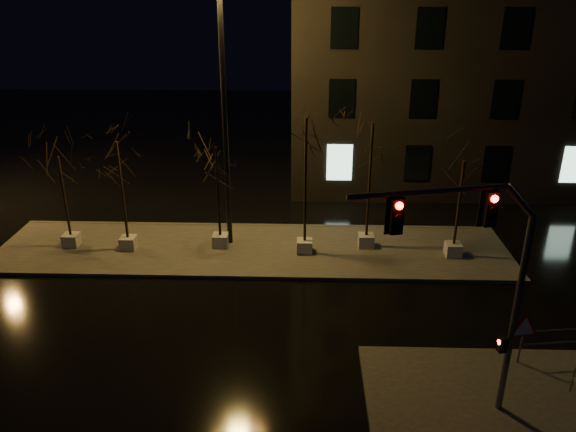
{
  "coord_description": "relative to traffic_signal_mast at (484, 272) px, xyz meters",
  "views": [
    {
      "loc": [
        2.24,
        -15.86,
        10.8
      ],
      "look_at": [
        1.62,
        3.28,
        2.8
      ],
      "focal_mm": 35.0,
      "sensor_mm": 36.0,
      "label": 1
    }
  ],
  "objects": [
    {
      "name": "building",
      "position": [
        7.47,
        21.88,
        3.1
      ],
      "size": [
        25.0,
        12.0,
        15.0
      ],
      "primitive_type": "cube",
      "color": "black",
      "rests_on": "ground"
    },
    {
      "name": "ground",
      "position": [
        -6.53,
        3.88,
        -4.4
      ],
      "size": [
        90.0,
        90.0,
        0.0
      ],
      "primitive_type": "plane",
      "color": "black",
      "rests_on": "ground"
    },
    {
      "name": "tree_4",
      "position": [
        -1.61,
        10.2,
        0.02
      ],
      "size": [
        1.8,
        1.8,
        5.64
      ],
      "color": "beige",
      "rests_on": "median"
    },
    {
      "name": "streetlight_main",
      "position": [
        -7.58,
        10.43,
        2.09
      ],
      "size": [
        2.69,
        1.15,
        11.0
      ],
      "rotation": [
        0.0,
        0.0,
        0.32
      ],
      "color": "black",
      "rests_on": "median"
    },
    {
      "name": "tree_2",
      "position": [
        -7.94,
        10.02,
        -0.77
      ],
      "size": [
        1.8,
        1.8,
        4.58
      ],
      "color": "beige",
      "rests_on": "median"
    },
    {
      "name": "guard_rail_a",
      "position": [
        3.47,
        2.38,
        -3.53
      ],
      "size": [
        2.55,
        0.37,
        1.11
      ],
      "rotation": [
        0.0,
        0.0,
        0.13
      ],
      "color": "#525359",
      "rests_on": "sidewalk_corner"
    },
    {
      "name": "tree_0",
      "position": [
        -14.44,
        9.84,
        -1.1
      ],
      "size": [
        1.8,
        1.8,
        4.16
      ],
      "color": "beige",
      "rests_on": "median"
    },
    {
      "name": "tree_5",
      "position": [
        1.97,
        9.44,
        -1.01
      ],
      "size": [
        1.8,
        1.8,
        4.27
      ],
      "color": "beige",
      "rests_on": "median"
    },
    {
      "name": "tree_1",
      "position": [
        -11.87,
        9.63,
        -0.55
      ],
      "size": [
        1.8,
        1.8,
        4.88
      ],
      "color": "beige",
      "rests_on": "median"
    },
    {
      "name": "tree_3",
      "position": [
        -4.28,
        9.56,
        0.27
      ],
      "size": [
        1.8,
        1.8,
        5.96
      ],
      "color": "beige",
      "rests_on": "median"
    },
    {
      "name": "traffic_signal_mast",
      "position": [
        0.0,
        0.0,
        0.0
      ],
      "size": [
        5.2,
        1.19,
        6.47
      ],
      "rotation": [
        0.0,
        0.0,
        0.22
      ],
      "color": "#525359",
      "rests_on": "sidewalk_corner"
    },
    {
      "name": "median",
      "position": [
        -6.53,
        9.88,
        -4.33
      ],
      "size": [
        22.0,
        5.0,
        0.15
      ],
      "primitive_type": "cube",
      "color": "#3F3D38",
      "rests_on": "ground"
    },
    {
      "name": "sidewalk_corner",
      "position": [
        0.97,
        0.38,
        -4.33
      ],
      "size": [
        7.0,
        5.0,
        0.15
      ],
      "primitive_type": "cube",
      "color": "#3F3D38",
      "rests_on": "ground"
    }
  ]
}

